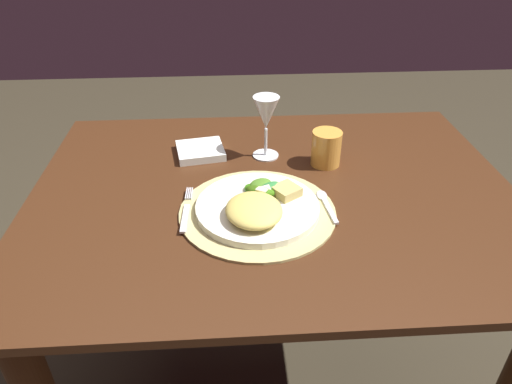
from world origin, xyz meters
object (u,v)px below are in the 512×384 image
(dinner_plate, at_px, (258,207))
(amber_tumbler, at_px, (326,148))
(fork, at_px, (186,211))
(wine_glass, at_px, (266,115))
(spoon, at_px, (325,201))
(napkin, at_px, (200,151))
(dining_table, at_px, (273,250))

(dinner_plate, distance_m, amber_tumbler, 0.27)
(fork, relative_size, wine_glass, 1.01)
(dinner_plate, xyz_separation_m, amber_tumbler, (0.18, 0.20, 0.03))
(fork, bearing_deg, spoon, 3.67)
(dinner_plate, bearing_deg, fork, 178.90)
(fork, bearing_deg, amber_tumbler, 30.52)
(dinner_plate, distance_m, fork, 0.15)
(dinner_plate, bearing_deg, amber_tumbler, 47.50)
(spoon, bearing_deg, wine_glass, 115.94)
(napkin, bearing_deg, amber_tumbler, -12.74)
(fork, distance_m, amber_tumbler, 0.39)
(dining_table, distance_m, wine_glass, 0.33)
(amber_tumbler, bearing_deg, spoon, -100.94)
(dinner_plate, bearing_deg, spoon, 8.46)
(wine_glass, bearing_deg, amber_tumbler, -19.20)
(dining_table, height_order, amber_tumbler, amber_tumbler)
(amber_tumbler, bearing_deg, fork, -149.48)
(dining_table, distance_m, fork, 0.28)
(dining_table, relative_size, amber_tumbler, 12.65)
(napkin, bearing_deg, fork, -94.34)
(napkin, bearing_deg, spoon, -41.67)
(amber_tumbler, bearing_deg, dining_table, -141.06)
(napkin, distance_m, wine_glass, 0.20)
(spoon, distance_m, wine_glass, 0.27)
(dinner_plate, relative_size, wine_glass, 1.63)
(fork, relative_size, amber_tumbler, 1.86)
(dining_table, xyz_separation_m, dinner_plate, (-0.04, -0.09, 0.19))
(wine_glass, bearing_deg, napkin, 173.12)
(dinner_plate, xyz_separation_m, spoon, (0.15, 0.02, -0.01))
(spoon, xyz_separation_m, amber_tumbler, (0.03, 0.18, 0.04))
(fork, xyz_separation_m, wine_glass, (0.19, 0.25, 0.10))
(spoon, bearing_deg, dinner_plate, -171.54)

